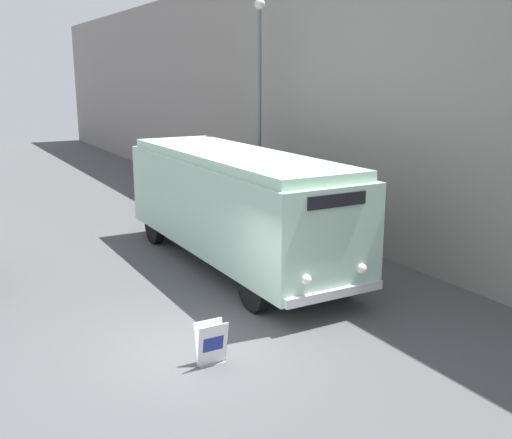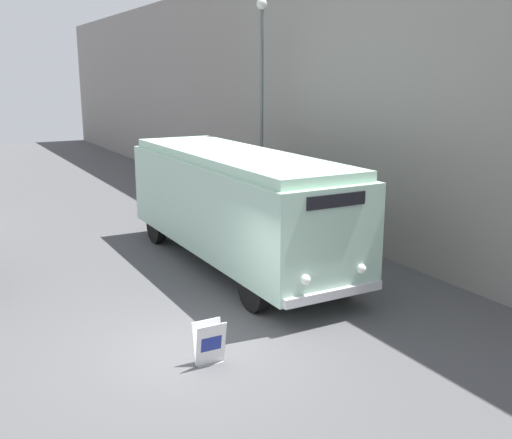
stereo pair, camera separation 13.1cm
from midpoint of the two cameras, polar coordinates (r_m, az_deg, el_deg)
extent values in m
plane|color=#4C4C4F|center=(11.91, -5.45, -12.33)|extent=(80.00, 80.00, 0.00)
cube|color=gray|center=(22.99, 1.34, 11.73)|extent=(0.30, 60.00, 8.88)
cylinder|color=black|center=(13.52, 0.06, -6.50)|extent=(0.28, 1.10, 1.10)
cylinder|color=black|center=(14.72, 8.03, -4.94)|extent=(0.28, 1.10, 1.10)
cylinder|color=black|center=(19.17, -9.29, -0.60)|extent=(0.28, 1.10, 1.10)
cylinder|color=black|center=(20.04, -3.04, 0.18)|extent=(0.28, 1.10, 1.10)
cube|color=#B2DBC1|center=(16.45, -1.83, 1.49)|extent=(2.64, 9.25, 2.39)
cube|color=silver|center=(16.23, -1.86, 6.04)|extent=(2.43, 8.88, 0.24)
cube|color=silver|center=(12.92, 7.78, -7.04)|extent=(2.51, 0.12, 0.20)
sphere|color=white|center=(12.40, 5.04, -5.74)|extent=(0.22, 0.22, 0.22)
sphere|color=white|center=(13.22, 10.30, -4.67)|extent=(0.22, 0.22, 0.22)
cube|color=black|center=(12.39, 7.97, 1.80)|extent=(1.45, 0.06, 0.28)
cube|color=gray|center=(11.42, -4.09, -13.47)|extent=(0.52, 0.18, 0.01)
cube|color=white|center=(11.19, -3.97, -11.79)|extent=(0.58, 0.17, 0.81)
cube|color=white|center=(11.30, -4.28, -11.52)|extent=(0.58, 0.17, 0.81)
cube|color=navy|center=(11.16, -3.93, -11.73)|extent=(0.40, 0.06, 0.28)
cylinder|color=#595E60|center=(20.99, 0.71, 9.47)|extent=(0.12, 0.12, 7.36)
sphere|color=silver|center=(21.05, 0.75, 19.82)|extent=(0.36, 0.36, 0.36)
camera|label=1|loc=(0.07, -89.74, 0.06)|focal=42.00mm
camera|label=2|loc=(0.07, 90.26, -0.06)|focal=42.00mm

